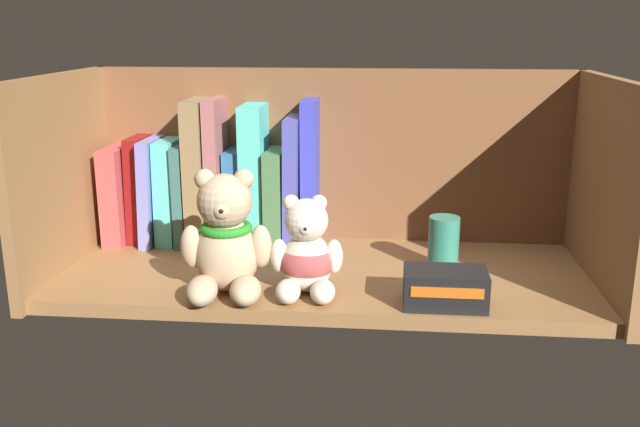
# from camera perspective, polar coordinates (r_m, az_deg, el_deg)

# --- Properties ---
(shelf_board) EXTENTS (0.77, 0.32, 0.02)m
(shelf_board) POSITION_cam_1_polar(r_m,az_deg,el_deg) (1.05, 0.36, -5.12)
(shelf_board) COLOR olive
(shelf_board) RESTS_ON ground
(shelf_back_panel) EXTENTS (0.79, 0.01, 0.30)m
(shelf_back_panel) POSITION_cam_1_polar(r_m,az_deg,el_deg) (1.17, 1.11, 4.26)
(shelf_back_panel) COLOR brown
(shelf_back_panel) RESTS_ON ground
(shelf_side_panel_left) EXTENTS (0.02, 0.34, 0.30)m
(shelf_side_panel_left) POSITION_cam_1_polar(r_m,az_deg,el_deg) (1.11, -20.16, 2.75)
(shelf_side_panel_left) COLOR olive
(shelf_side_panel_left) RESTS_ON ground
(shelf_side_panel_right) EXTENTS (0.02, 0.34, 0.30)m
(shelf_side_panel_right) POSITION_cam_1_polar(r_m,az_deg,el_deg) (1.05, 22.21, 1.83)
(shelf_side_panel_right) COLOR olive
(shelf_side_panel_right) RESTS_ON ground
(book_0) EXTENTS (0.03, 0.14, 0.16)m
(book_0) POSITION_cam_1_polar(r_m,az_deg,el_deg) (1.22, -15.67, 1.73)
(book_0) COLOR #B64545
(book_0) RESTS_ON shelf_board
(book_1) EXTENTS (0.03, 0.10, 0.18)m
(book_1) POSITION_cam_1_polar(r_m,az_deg,el_deg) (1.21, -14.28, 2.05)
(book_1) COLOR maroon
(book_1) RESTS_ON shelf_board
(book_2) EXTENTS (0.02, 0.14, 0.17)m
(book_2) POSITION_cam_1_polar(r_m,az_deg,el_deg) (1.20, -13.16, 2.02)
(book_2) COLOR #7376C1
(book_2) RESTS_ON shelf_board
(book_3) EXTENTS (0.03, 0.12, 0.17)m
(book_3) POSITION_cam_1_polar(r_m,az_deg,el_deg) (1.19, -11.93, 1.94)
(book_3) COLOR #52C7B9
(book_3) RESTS_ON shelf_board
(book_4) EXTENTS (0.02, 0.13, 0.16)m
(book_4) POSITION_cam_1_polar(r_m,az_deg,el_deg) (1.19, -10.72, 1.77)
(book_4) COLOR #34635D
(book_4) RESTS_ON shelf_board
(book_5) EXTENTS (0.03, 0.14, 0.24)m
(book_5) POSITION_cam_1_polar(r_m,az_deg,el_deg) (1.17, -9.54, 3.47)
(book_5) COLOR olive
(book_5) RESTS_ON shelf_board
(book_6) EXTENTS (0.02, 0.13, 0.24)m
(book_6) POSITION_cam_1_polar(r_m,az_deg,el_deg) (1.17, -8.16, 3.50)
(book_6) COLOR #9F5C5C
(book_6) RESTS_ON shelf_board
(book_7) EXTENTS (0.03, 0.09, 0.16)m
(book_7) POSITION_cam_1_polar(r_m,az_deg,el_deg) (1.17, -6.81, 1.46)
(book_7) COLOR #2B6396
(book_7) RESTS_ON shelf_board
(book_8) EXTENTS (0.04, 0.12, 0.23)m
(book_8) POSITION_cam_1_polar(r_m,az_deg,el_deg) (1.15, -5.22, 3.22)
(book_8) COLOR #4FC7B9
(book_8) RESTS_ON shelf_board
(book_9) EXTENTS (0.03, 0.14, 0.16)m
(book_9) POSITION_cam_1_polar(r_m,az_deg,el_deg) (1.16, -3.45, 1.48)
(book_9) COLOR #477246
(book_9) RESTS_ON shelf_board
(book_10) EXTENTS (0.03, 0.14, 0.21)m
(book_10) POSITION_cam_1_polar(r_m,az_deg,el_deg) (1.15, -2.05, 2.73)
(book_10) COLOR #494CAA
(book_10) RESTS_ON shelf_board
(book_11) EXTENTS (0.02, 0.10, 0.24)m
(book_11) POSITION_cam_1_polar(r_m,az_deg,el_deg) (1.14, -0.74, 3.36)
(book_11) COLOR #383DB8
(book_11) RESTS_ON shelf_board
(teddy_bear_larger) EXTENTS (0.13, 0.13, 0.17)m
(teddy_bear_larger) POSITION_cam_1_polar(r_m,az_deg,el_deg) (0.94, -7.68, -2.28)
(teddy_bear_larger) COLOR tan
(teddy_bear_larger) RESTS_ON shelf_board
(teddy_bear_smaller) EXTENTS (0.10, 0.10, 0.14)m
(teddy_bear_smaller) POSITION_cam_1_polar(r_m,az_deg,el_deg) (0.94, -1.10, -3.42)
(teddy_bear_smaller) COLOR beige
(teddy_bear_smaller) RESTS_ON shelf_board
(pillar_candle) EXTENTS (0.04, 0.04, 0.08)m
(pillar_candle) POSITION_cam_1_polar(r_m,az_deg,el_deg) (1.04, 10.02, -2.46)
(pillar_candle) COLOR #2D7A66
(pillar_candle) RESTS_ON shelf_board
(small_product_box) EXTENTS (0.11, 0.06, 0.05)m
(small_product_box) POSITION_cam_1_polar(r_m,az_deg,el_deg) (0.92, 10.15, -5.98)
(small_product_box) COLOR black
(small_product_box) RESTS_ON shelf_board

